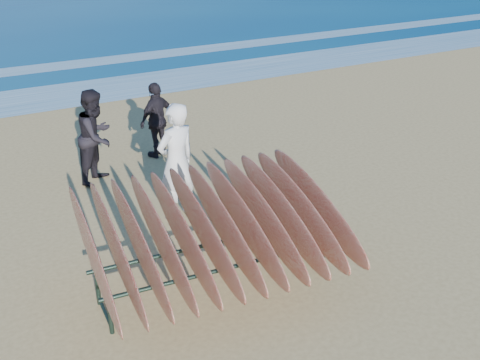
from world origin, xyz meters
The scene contains 7 objects.
ground centered at (0.00, 0.00, 0.00)m, with size 120.00×120.00×0.00m, color tan.
foam_near centered at (0.00, 10.00, 0.01)m, with size 160.00×160.00×0.00m, color white.
foam_far centered at (0.00, 13.50, 0.01)m, with size 160.00×160.00×0.00m, color white.
surfboard_rack centered at (-1.02, -0.29, 0.93)m, with size 3.37×2.90×1.53m.
person_white centered at (-0.55, 1.87, 0.98)m, with size 0.71×0.47×1.95m, color silver.
person_dark_a centered at (-1.22, 3.94, 0.88)m, with size 0.85×0.66×1.76m, color black.
person_dark_b centered at (0.23, 4.55, 0.78)m, with size 0.91×0.38×1.55m, color black.
Camera 1 is at (-4.11, -6.32, 4.63)m, focal length 45.00 mm.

